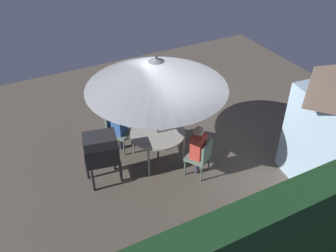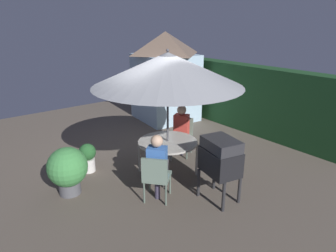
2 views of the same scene
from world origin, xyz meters
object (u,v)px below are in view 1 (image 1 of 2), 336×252
at_px(potted_plant_by_grill, 175,107).
at_px(person_in_blue, 119,122).
at_px(patio_table, 158,134).
at_px(person_in_red, 198,145).
at_px(chair_near_shed, 201,156).
at_px(potted_plant_by_shed, 144,96).
at_px(bbq_grill, 101,150).
at_px(patio_umbrella, 156,73).
at_px(chair_far_side, 116,130).

height_order(potted_plant_by_grill, person_in_blue, person_in_blue).
height_order(patio_table, person_in_red, person_in_red).
height_order(chair_near_shed, potted_plant_by_shed, potted_plant_by_shed).
xyz_separation_m(patio_table, potted_plant_by_grill, (-1.15, -1.30, -0.34)).
bearing_deg(patio_table, bbq_grill, 4.83).
xyz_separation_m(patio_umbrella, person_in_red, (-0.55, 0.85, -1.46)).
bearing_deg(potted_plant_by_grill, person_in_blue, 17.23).
relative_size(potted_plant_by_shed, potted_plant_by_grill, 1.46).
bearing_deg(potted_plant_by_grill, chair_near_shed, 75.98).
bearing_deg(chair_near_shed, bbq_grill, -22.35).
xyz_separation_m(bbq_grill, potted_plant_by_grill, (-2.52, -1.42, -0.49)).
height_order(chair_far_side, person_in_blue, person_in_blue).
height_order(patio_table, potted_plant_by_grill, patio_table).
relative_size(patio_table, patio_umbrella, 0.42).
relative_size(potted_plant_by_grill, person_in_blue, 0.51).
bearing_deg(patio_umbrella, person_in_red, 122.91).
relative_size(chair_near_shed, person_in_red, 0.71).
bearing_deg(patio_table, person_in_red, 122.91).
relative_size(chair_far_side, potted_plant_by_shed, 0.97).
bearing_deg(potted_plant_by_shed, bbq_grill, 47.65).
relative_size(potted_plant_by_grill, person_in_red, 0.51).
relative_size(potted_plant_by_shed, person_in_blue, 0.74).
bearing_deg(potted_plant_by_shed, potted_plant_by_grill, 133.31).
relative_size(patio_umbrella, bbq_grill, 2.48).
distance_m(patio_umbrella, bbq_grill, 1.95).
height_order(patio_umbrella, potted_plant_by_shed, patio_umbrella).
distance_m(potted_plant_by_grill, person_in_red, 2.28).
relative_size(bbq_grill, potted_plant_by_shed, 1.29).
bearing_deg(chair_far_side, person_in_red, 126.93).
height_order(bbq_grill, chair_far_side, bbq_grill).
height_order(chair_near_shed, chair_far_side, same).
xyz_separation_m(patio_table, bbq_grill, (1.36, 0.12, 0.15)).
bearing_deg(patio_umbrella, potted_plant_by_shed, -105.14).
xyz_separation_m(chair_far_side, potted_plant_by_shed, (-1.23, -1.15, -0.00)).
distance_m(bbq_grill, person_in_red, 2.05).
distance_m(patio_table, chair_far_side, 1.09).
bearing_deg(person_in_red, potted_plant_by_grill, -105.63).
relative_size(chair_near_shed, potted_plant_by_shed, 0.97).
bearing_deg(bbq_grill, chair_near_shed, 157.65).
xyz_separation_m(person_in_red, person_in_blue, (1.19, -1.60, 0.00)).
xyz_separation_m(chair_near_shed, potted_plant_by_shed, (0.06, -2.88, -0.00)).
bearing_deg(chair_near_shed, potted_plant_by_grill, -104.02).
distance_m(patio_table, patio_umbrella, 1.55).
bearing_deg(bbq_grill, potted_plant_by_shed, -132.35).
bearing_deg(chair_near_shed, potted_plant_by_shed, -88.71).
xyz_separation_m(chair_near_shed, potted_plant_by_grill, (-0.56, -2.23, -0.17)).
height_order(patio_table, bbq_grill, bbq_grill).
bearing_deg(chair_near_shed, patio_table, -57.09).
bearing_deg(patio_table, potted_plant_by_grill, -131.44).
xyz_separation_m(patio_umbrella, potted_plant_by_grill, (-1.15, -1.30, -1.89)).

